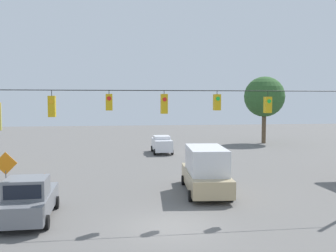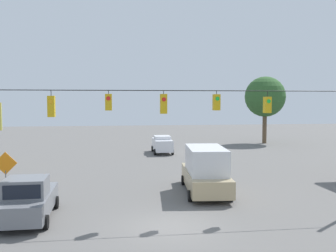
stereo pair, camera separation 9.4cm
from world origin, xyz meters
name	(u,v)px [view 2 (the right image)]	position (x,y,z in m)	size (l,w,h in m)	color
ground_plane	(169,227)	(0.00, 0.00, 0.00)	(140.00, 140.00, 0.00)	#605E5B
overhead_signal_span	(162,124)	(0.09, -1.84, 4.53)	(22.16, 0.38, 7.10)	slate
box_truck_tan_crossing_near	(205,170)	(-3.10, -5.86, 1.41)	(2.95, 6.65, 2.85)	tan
sedan_white_oncoming_deep	(162,144)	(-2.59, -23.72, 0.99)	(2.06, 4.45, 1.88)	silver
pickup_truck_grey_parked_shoulder	(29,200)	(6.47, -1.87, 0.98)	(2.31, 5.08, 2.12)	slate
traffic_cone_nearest	(32,190)	(7.41, -6.73, 0.28)	(0.38, 0.38, 0.56)	orange
traffic_cone_second	(40,184)	(7.29, -8.57, 0.28)	(0.38, 0.38, 0.56)	orange
traffic_cone_third	(45,177)	(7.39, -10.83, 0.28)	(0.38, 0.38, 0.56)	orange
work_zone_sign	(6,167)	(8.44, -5.25, 1.99)	(1.27, 0.06, 2.84)	slate
tree_horizon_left	(265,97)	(-17.34, -31.35, 6.20)	(5.37, 5.37, 8.92)	brown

